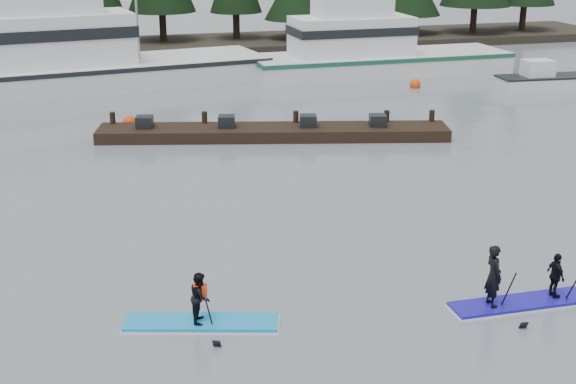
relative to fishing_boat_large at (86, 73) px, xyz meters
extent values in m
plane|color=slate|center=(5.25, -29.71, -0.82)|extent=(160.00, 160.00, 0.00)
cube|color=#2D281E|center=(5.25, 12.29, -0.52)|extent=(70.00, 8.00, 0.60)
cube|color=silver|center=(0.59, 0.09, -0.69)|extent=(19.66, 8.10, 2.54)
cube|color=white|center=(-1.68, -0.25, 1.96)|extent=(9.06, 5.06, 2.76)
cube|color=silver|center=(17.46, -0.28, -0.71)|extent=(15.87, 4.84, 2.25)
cube|color=white|center=(15.57, -0.32, 1.55)|extent=(7.17, 3.39, 2.25)
cube|color=silver|center=(25.06, -7.04, -0.46)|extent=(6.18, 2.22, 0.71)
cube|color=black|center=(7.39, -13.45, -0.57)|extent=(15.06, 5.49, 0.50)
sphere|color=red|center=(1.59, -9.64, -0.82)|extent=(0.62, 0.62, 0.62)
sphere|color=red|center=(17.77, -4.93, -0.82)|extent=(0.62, 0.62, 0.62)
cube|color=#168FD2|center=(1.62, -29.36, -0.75)|extent=(3.66, 1.79, 0.13)
imported|color=black|center=(1.62, -29.36, -0.08)|extent=(0.60, 0.69, 1.21)
cube|color=#FF3C15|center=(1.62, -29.36, 0.06)|extent=(0.34, 0.27, 0.32)
cylinder|color=black|center=(1.80, -29.64, -0.55)|extent=(0.38, 0.81, 1.47)
cube|color=#1911A4|center=(9.30, -30.40, -0.76)|extent=(3.54, 0.86, 0.12)
imported|color=black|center=(8.50, -30.39, 0.08)|extent=(0.37, 0.57, 1.54)
cylinder|color=black|center=(8.75, -30.61, -0.37)|extent=(0.17, 0.93, 1.59)
imported|color=black|center=(10.20, -30.41, -0.12)|extent=(0.29, 0.67, 1.15)
cylinder|color=black|center=(10.45, -30.63, -0.59)|extent=(0.16, 0.86, 1.45)
camera|label=1|loc=(-0.82, -45.90, 8.11)|focal=50.00mm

